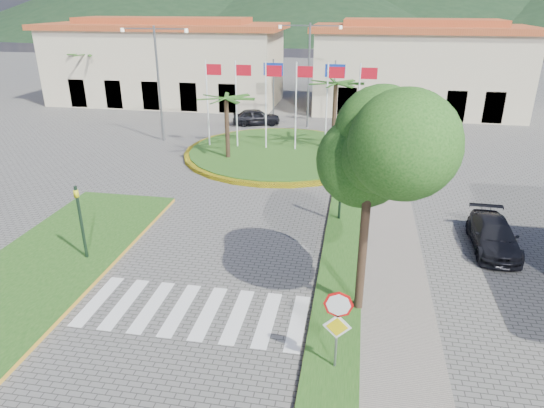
% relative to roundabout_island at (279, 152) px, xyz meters
% --- Properties ---
extents(ground, '(160.00, 160.00, 0.00)m').
position_rel_roundabout_island_xyz_m(ground, '(-0.00, -22.00, -0.17)').
color(ground, '#5F5D5A').
rests_on(ground, ground).
extents(sidewalk_right, '(4.00, 28.00, 0.15)m').
position_rel_roundabout_island_xyz_m(sidewalk_right, '(6.00, -20.00, -0.10)').
color(sidewalk_right, gray).
rests_on(sidewalk_right, ground).
extents(verge_right, '(1.60, 28.00, 0.18)m').
position_rel_roundabout_island_xyz_m(verge_right, '(4.80, -20.00, -0.08)').
color(verge_right, '#1B4B15').
rests_on(verge_right, ground).
extents(median_left, '(5.00, 14.00, 0.18)m').
position_rel_roundabout_island_xyz_m(median_left, '(-6.50, -16.00, -0.08)').
color(median_left, '#1B4B15').
rests_on(median_left, ground).
extents(crosswalk, '(8.00, 3.00, 0.01)m').
position_rel_roundabout_island_xyz_m(crosswalk, '(-0.00, -18.00, -0.17)').
color(crosswalk, silver).
rests_on(crosswalk, ground).
extents(roundabout_island, '(12.70, 12.70, 6.00)m').
position_rel_roundabout_island_xyz_m(roundabout_island, '(0.00, 0.00, 0.00)').
color(roundabout_island, yellow).
rests_on(roundabout_island, ground).
extents(stop_sign, '(0.80, 0.11, 2.65)m').
position_rel_roundabout_island_xyz_m(stop_sign, '(4.90, -20.04, 1.62)').
color(stop_sign, slate).
rests_on(stop_sign, ground).
extents(deciduous_tree, '(3.60, 3.60, 6.80)m').
position_rel_roundabout_island_xyz_m(deciduous_tree, '(5.50, -17.00, 5.00)').
color(deciduous_tree, black).
rests_on(deciduous_tree, ground).
extents(traffic_light_left, '(0.15, 0.18, 3.20)m').
position_rel_roundabout_island_xyz_m(traffic_light_left, '(-5.20, -15.50, 1.77)').
color(traffic_light_left, black).
rests_on(traffic_light_left, ground).
extents(traffic_light_right, '(0.15, 0.18, 3.20)m').
position_rel_roundabout_island_xyz_m(traffic_light_right, '(4.50, -10.00, 1.77)').
color(traffic_light_right, black).
rests_on(traffic_light_right, ground).
extents(traffic_light_far, '(0.18, 0.15, 3.20)m').
position_rel_roundabout_island_xyz_m(traffic_light_far, '(8.00, 4.00, 1.77)').
color(traffic_light_far, black).
rests_on(traffic_light_far, ground).
extents(direction_sign_west, '(1.60, 0.14, 5.20)m').
position_rel_roundabout_island_xyz_m(direction_sign_west, '(-2.00, 8.97, 3.36)').
color(direction_sign_west, slate).
rests_on(direction_sign_west, ground).
extents(direction_sign_east, '(1.60, 0.14, 5.20)m').
position_rel_roundabout_island_xyz_m(direction_sign_east, '(3.00, 8.97, 3.36)').
color(direction_sign_east, slate).
rests_on(direction_sign_east, ground).
extents(street_lamp_centre, '(4.80, 0.16, 8.00)m').
position_rel_roundabout_island_xyz_m(street_lamp_centre, '(1.00, 8.00, 4.32)').
color(street_lamp_centre, slate).
rests_on(street_lamp_centre, ground).
extents(street_lamp_west, '(4.80, 0.16, 8.00)m').
position_rel_roundabout_island_xyz_m(street_lamp_west, '(-9.00, 2.00, 4.32)').
color(street_lamp_west, slate).
rests_on(street_lamp_west, ground).
extents(building_left, '(23.32, 9.54, 8.05)m').
position_rel_roundabout_island_xyz_m(building_left, '(-14.00, 16.00, 3.73)').
color(building_left, beige).
rests_on(building_left, ground).
extents(building_right, '(19.08, 9.54, 8.05)m').
position_rel_roundabout_island_xyz_m(building_right, '(10.00, 16.00, 3.73)').
color(building_right, beige).
rests_on(building_right, ground).
extents(hill_near_back, '(110.00, 110.00, 16.00)m').
position_rel_roundabout_island_xyz_m(hill_near_back, '(-10.00, 108.00, 7.83)').
color(hill_near_back, black).
rests_on(hill_near_back, ground).
extents(white_van, '(4.20, 1.98, 1.16)m').
position_rel_roundabout_island_xyz_m(white_van, '(-14.19, 13.26, 0.41)').
color(white_van, silver).
rests_on(white_van, ground).
extents(car_dark_a, '(4.18, 2.62, 1.33)m').
position_rel_roundabout_island_xyz_m(car_dark_a, '(-3.26, 8.00, 0.49)').
color(car_dark_a, black).
rests_on(car_dark_a, ground).
extents(car_dark_b, '(3.63, 1.72, 1.15)m').
position_rel_roundabout_island_xyz_m(car_dark_b, '(7.03, 10.60, 0.40)').
color(car_dark_b, black).
rests_on(car_dark_b, ground).
extents(car_side_right, '(1.81, 4.22, 1.21)m').
position_rel_roundabout_island_xyz_m(car_side_right, '(10.94, -11.51, 0.43)').
color(car_side_right, black).
rests_on(car_side_right, ground).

